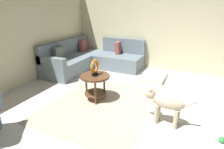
{
  "coord_description": "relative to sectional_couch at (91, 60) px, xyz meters",
  "views": [
    {
      "loc": [
        -2.7,
        -0.87,
        1.84
      ],
      "look_at": [
        0.45,
        0.6,
        0.55
      ],
      "focal_mm": 29.82,
      "sensor_mm": 36.0,
      "label": 1
    }
  ],
  "objects": [
    {
      "name": "torus_sculpture",
      "position": [
        -1.7,
        -1.11,
        0.42
      ],
      "size": [
        0.28,
        0.08,
        0.33
      ],
      "color": "black",
      "rests_on": "side_table"
    },
    {
      "name": "dog_bed_mat",
      "position": [
        -0.01,
        -1.93,
        -0.25
      ],
      "size": [
        0.8,
        0.6,
        0.09
      ],
      "primitive_type": "cube",
      "color": "beige",
      "rests_on": "ground_plane"
    },
    {
      "name": "dog",
      "position": [
        -1.94,
        -2.55,
        0.09
      ],
      "size": [
        0.26,
        0.85,
        0.63
      ],
      "rotation": [
        0.0,
        0.0,
        6.2
      ],
      "color": "beige",
      "rests_on": "ground_plane"
    },
    {
      "name": "sectional_couch",
      "position": [
        0.0,
        0.0,
        0.0
      ],
      "size": [
        2.2,
        2.25,
        0.88
      ],
      "color": "slate",
      "rests_on": "ground_plane"
    },
    {
      "name": "ground_plane",
      "position": [
        -1.99,
        -2.01,
        -0.34
      ],
      "size": [
        6.0,
        6.0,
        0.1
      ],
      "primitive_type": "cube",
      "color": "silver"
    },
    {
      "name": "wall_back",
      "position": [
        -1.99,
        0.93,
        1.06
      ],
      "size": [
        6.0,
        0.12,
        2.7
      ],
      "primitive_type": "cube",
      "color": "beige",
      "rests_on": "ground_plane"
    },
    {
      "name": "area_rug",
      "position": [
        -1.84,
        -1.31,
        -0.29
      ],
      "size": [
        2.3,
        1.9,
        0.01
      ],
      "primitive_type": "cube",
      "color": "#BCAD93",
      "rests_on": "ground_plane"
    },
    {
      "name": "wall_right",
      "position": [
        0.95,
        -2.01,
        1.06
      ],
      "size": [
        0.12,
        6.0,
        2.7
      ],
      "primitive_type": "cube",
      "color": "beige",
      "rests_on": "ground_plane"
    },
    {
      "name": "dog_toy_ball",
      "position": [
        -2.07,
        -3.39,
        -0.25
      ],
      "size": [
        0.09,
        0.09,
        0.09
      ],
      "primitive_type": "sphere",
      "color": "green",
      "rests_on": "ground_plane"
    },
    {
      "name": "side_table",
      "position": [
        -1.7,
        -1.11,
        0.12
      ],
      "size": [
        0.6,
        0.6,
        0.54
      ],
      "color": "brown",
      "rests_on": "ground_plane"
    }
  ]
}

